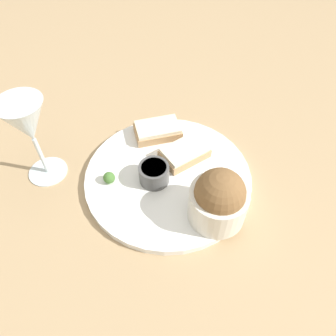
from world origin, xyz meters
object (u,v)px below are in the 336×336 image
salad_bowl (219,199)px  cheese_toast_far (158,130)px  sauce_ramekin (154,173)px  wine_glass (28,125)px  cheese_toast_near (183,152)px

salad_bowl → cheese_toast_far: (-0.10, -0.20, -0.03)m
sauce_ramekin → wine_glass: (0.10, -0.19, 0.09)m
sauce_ramekin → cheese_toast_far: bearing=-146.0°
sauce_ramekin → cheese_toast_far: 0.12m
wine_glass → cheese_toast_far: bearing=148.8°
salad_bowl → cheese_toast_near: size_ratio=1.01×
cheese_toast_near → salad_bowl: bearing=57.0°
salad_bowl → sauce_ramekin: salad_bowl is taller
cheese_toast_near → wine_glass: size_ratio=0.60×
cheese_toast_near → wine_glass: bearing=-47.9°
cheese_toast_near → wine_glass: (0.18, -0.20, 0.10)m
salad_bowl → sauce_ramekin: size_ratio=1.86×
sauce_ramekin → wine_glass: wine_glass is taller
wine_glass → salad_bowl: bearing=107.4°
cheese_toast_near → cheese_toast_far: (-0.02, -0.08, 0.00)m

